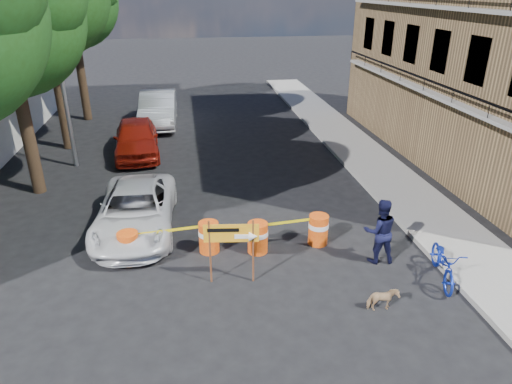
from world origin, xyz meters
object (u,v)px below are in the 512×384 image
object	(u,v)px
barrel_mid_right	(258,237)
detour_sign	(238,238)
bicycle	(447,246)
dog	(383,300)
pedestrian	(380,231)
barrel_far_left	(129,247)
sedan_silver	(158,109)
barrel_mid_left	(209,237)
sedan_red	(136,138)
suv_white	(136,210)
barrel_far_right	(318,229)

from	to	relation	value
barrel_mid_right	detour_sign	distance (m)	1.70
bicycle	dog	size ratio (longest dim) A/B	2.83
pedestrian	bicycle	distance (m)	1.68
barrel_mid_right	barrel_far_left	bearing A→B (deg)	179.93
barrel_far_left	sedan_silver	xyz separation A→B (m)	(0.30, 13.61, 0.39)
bicycle	dog	xyz separation A→B (m)	(-1.98, -0.92, -0.69)
pedestrian	sedan_silver	bearing A→B (deg)	-60.83
barrel_mid_right	barrel_mid_left	bearing A→B (deg)	170.27
pedestrian	bicycle	bearing A→B (deg)	145.22
barrel_mid_left	sedan_red	world-z (taller)	sedan_red
barrel_far_left	pedestrian	xyz separation A→B (m)	(6.63, -0.97, 0.44)
barrel_far_left	suv_white	distance (m)	1.80
barrel_mid_left	sedan_red	xyz separation A→B (m)	(-2.62, 8.59, 0.31)
barrel_far_right	sedan_red	world-z (taller)	sedan_red
barrel_mid_right	sedan_silver	size ratio (longest dim) A/B	0.17
detour_sign	sedan_silver	world-z (taller)	detour_sign
detour_sign	dog	xyz separation A→B (m)	(3.12, -1.64, -0.97)
barrel_far_right	detour_sign	xyz separation A→B (m)	(-2.49, -1.51, 0.79)
pedestrian	suv_white	size ratio (longest dim) A/B	0.38
detour_sign	sedan_silver	size ratio (longest dim) A/B	0.33
barrel_mid_right	suv_white	xyz separation A→B (m)	(-3.44, 1.79, 0.20)
bicycle	suv_white	distance (m)	8.74
sedan_red	detour_sign	bearing A→B (deg)	-76.74
barrel_mid_left	suv_white	world-z (taller)	suv_white
suv_white	barrel_far_right	bearing A→B (deg)	-15.23
dog	suv_white	size ratio (longest dim) A/B	0.14
detour_sign	suv_white	bearing A→B (deg)	138.40
barrel_far_left	barrel_mid_left	size ratio (longest dim) A/B	1.00
barrel_far_left	barrel_far_right	size ratio (longest dim) A/B	1.00
bicycle	sedan_red	distance (m)	13.72
barrel_far_right	sedan_silver	size ratio (longest dim) A/B	0.17
detour_sign	sedan_red	size ratio (longest dim) A/B	0.38
sedan_red	barrel_mid_left	bearing A→B (deg)	-77.58
barrel_mid_left	dog	xyz separation A→B (m)	(3.76, -3.20, -0.18)
barrel_far_left	barrel_mid_left	distance (m)	2.17
barrel_far_left	detour_sign	distance (m)	3.20
barrel_mid_left	barrel_mid_right	bearing A→B (deg)	-9.73
barrel_far_right	detour_sign	size ratio (longest dim) A/B	0.52
barrel_far_left	pedestrian	size ratio (longest dim) A/B	0.49
dog	sedan_silver	world-z (taller)	sedan_silver
detour_sign	bicycle	distance (m)	5.16
barrel_mid_left	bicycle	xyz separation A→B (m)	(5.75, -2.28, 0.51)
sedan_silver	barrel_far_left	bearing A→B (deg)	-90.36
barrel_far_left	detour_sign	size ratio (longest dim) A/B	0.52
barrel_mid_left	barrel_mid_right	distance (m)	1.36
sedan_red	barrel_far_left	bearing A→B (deg)	-91.53
barrel_mid_left	suv_white	bearing A→B (deg)	143.34
barrel_mid_right	detour_sign	bearing A→B (deg)	-117.62
barrel_mid_left	detour_sign	distance (m)	1.87
barrel_mid_right	sedan_red	world-z (taller)	sedan_red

